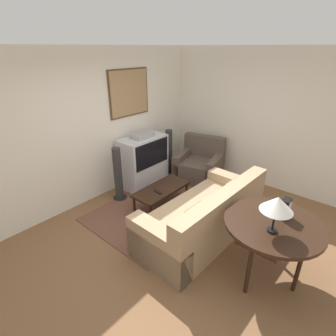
{
  "coord_description": "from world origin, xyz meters",
  "views": [
    {
      "loc": [
        -2.46,
        -1.85,
        2.67
      ],
      "look_at": [
        0.67,
        0.85,
        0.75
      ],
      "focal_mm": 28.0,
      "sensor_mm": 36.0,
      "label": 1
    }
  ],
  "objects_px": {
    "table_lamp": "(277,204)",
    "speaker_tower_left": "(118,175)",
    "couch": "(204,217)",
    "armchair": "(199,165)",
    "tv": "(143,161)",
    "coffee_table": "(162,190)",
    "mantel_clock": "(285,208)",
    "console_table": "(273,227)",
    "speaker_tower_right": "(169,154)"
  },
  "relations": [
    {
      "from": "tv",
      "to": "couch",
      "type": "bearing_deg",
      "value": -107.07
    },
    {
      "from": "coffee_table",
      "to": "speaker_tower_left",
      "type": "relative_size",
      "value": 1.04
    },
    {
      "from": "coffee_table",
      "to": "console_table",
      "type": "relative_size",
      "value": 0.94
    },
    {
      "from": "tv",
      "to": "console_table",
      "type": "distance_m",
      "value": 3.03
    },
    {
      "from": "armchair",
      "to": "table_lamp",
      "type": "relative_size",
      "value": 2.49
    },
    {
      "from": "couch",
      "to": "console_table",
      "type": "xyz_separation_m",
      "value": [
        -0.16,
        -1.03,
        0.43
      ]
    },
    {
      "from": "coffee_table",
      "to": "speaker_tower_left",
      "type": "xyz_separation_m",
      "value": [
        -0.3,
        0.82,
        0.14
      ]
    },
    {
      "from": "armchair",
      "to": "coffee_table",
      "type": "relative_size",
      "value": 1.02
    },
    {
      "from": "couch",
      "to": "speaker_tower_left",
      "type": "bearing_deg",
      "value": -83.69
    },
    {
      "from": "mantel_clock",
      "to": "table_lamp",
      "type": "bearing_deg",
      "value": 179.8
    },
    {
      "from": "coffee_table",
      "to": "mantel_clock",
      "type": "height_order",
      "value": "mantel_clock"
    },
    {
      "from": "tv",
      "to": "speaker_tower_right",
      "type": "relative_size",
      "value": 1.09
    },
    {
      "from": "armchair",
      "to": "speaker_tower_left",
      "type": "distance_m",
      "value": 1.87
    },
    {
      "from": "console_table",
      "to": "speaker_tower_right",
      "type": "relative_size",
      "value": 1.1
    },
    {
      "from": "coffee_table",
      "to": "console_table",
      "type": "height_order",
      "value": "console_table"
    },
    {
      "from": "mantel_clock",
      "to": "speaker_tower_left",
      "type": "distance_m",
      "value": 2.94
    },
    {
      "from": "console_table",
      "to": "table_lamp",
      "type": "bearing_deg",
      "value": -167.77
    },
    {
      "from": "tv",
      "to": "couch",
      "type": "height_order",
      "value": "tv"
    },
    {
      "from": "console_table",
      "to": "speaker_tower_right",
      "type": "xyz_separation_m",
      "value": [
        1.46,
        2.86,
        -0.26
      ]
    },
    {
      "from": "console_table",
      "to": "table_lamp",
      "type": "relative_size",
      "value": 2.6
    },
    {
      "from": "tv",
      "to": "armchair",
      "type": "relative_size",
      "value": 1.03
    },
    {
      "from": "console_table",
      "to": "table_lamp",
      "type": "xyz_separation_m",
      "value": [
        -0.17,
        -0.04,
        0.42
      ]
    },
    {
      "from": "coffee_table",
      "to": "console_table",
      "type": "distance_m",
      "value": 2.11
    },
    {
      "from": "couch",
      "to": "armchair",
      "type": "xyz_separation_m",
      "value": [
        1.6,
        1.19,
        -0.03
      ]
    },
    {
      "from": "couch",
      "to": "table_lamp",
      "type": "xyz_separation_m",
      "value": [
        -0.33,
        -1.07,
        0.85
      ]
    },
    {
      "from": "couch",
      "to": "tv",
      "type": "bearing_deg",
      "value": -105.27
    },
    {
      "from": "tv",
      "to": "speaker_tower_left",
      "type": "bearing_deg",
      "value": -174.59
    },
    {
      "from": "armchair",
      "to": "console_table",
      "type": "distance_m",
      "value": 2.87
    },
    {
      "from": "couch",
      "to": "table_lamp",
      "type": "height_order",
      "value": "table_lamp"
    },
    {
      "from": "couch",
      "to": "speaker_tower_right",
      "type": "relative_size",
      "value": 2.09
    },
    {
      "from": "table_lamp",
      "to": "speaker_tower_right",
      "type": "height_order",
      "value": "table_lamp"
    },
    {
      "from": "tv",
      "to": "mantel_clock",
      "type": "relative_size",
      "value": 4.71
    },
    {
      "from": "mantel_clock",
      "to": "speaker_tower_right",
      "type": "bearing_deg",
      "value": 66.36
    },
    {
      "from": "console_table",
      "to": "tv",
      "type": "bearing_deg",
      "value": 75.87
    },
    {
      "from": "couch",
      "to": "armchair",
      "type": "distance_m",
      "value": 1.99
    },
    {
      "from": "speaker_tower_right",
      "to": "tv",
      "type": "bearing_deg",
      "value": 174.59
    },
    {
      "from": "armchair",
      "to": "mantel_clock",
      "type": "distance_m",
      "value": 2.82
    },
    {
      "from": "armchair",
      "to": "mantel_clock",
      "type": "height_order",
      "value": "mantel_clock"
    },
    {
      "from": "tv",
      "to": "couch",
      "type": "xyz_separation_m",
      "value": [
        -0.58,
        -1.9,
        -0.21
      ]
    },
    {
      "from": "couch",
      "to": "speaker_tower_right",
      "type": "height_order",
      "value": "speaker_tower_right"
    },
    {
      "from": "speaker_tower_left",
      "to": "speaker_tower_right",
      "type": "xyz_separation_m",
      "value": [
        1.45,
        0.0,
        0.0
      ]
    },
    {
      "from": "couch",
      "to": "table_lamp",
      "type": "relative_size",
      "value": 4.93
    },
    {
      "from": "speaker_tower_left",
      "to": "console_table",
      "type": "bearing_deg",
      "value": -90.22
    },
    {
      "from": "console_table",
      "to": "armchair",
      "type": "bearing_deg",
      "value": 51.7
    },
    {
      "from": "table_lamp",
      "to": "speaker_tower_left",
      "type": "height_order",
      "value": "table_lamp"
    },
    {
      "from": "speaker_tower_right",
      "to": "speaker_tower_left",
      "type": "bearing_deg",
      "value": 180.0
    },
    {
      "from": "coffee_table",
      "to": "speaker_tower_right",
      "type": "xyz_separation_m",
      "value": [
        1.15,
        0.82,
        0.14
      ]
    },
    {
      "from": "couch",
      "to": "speaker_tower_left",
      "type": "height_order",
      "value": "speaker_tower_left"
    },
    {
      "from": "armchair",
      "to": "console_table",
      "type": "relative_size",
      "value": 0.96
    },
    {
      "from": "tv",
      "to": "couch",
      "type": "distance_m",
      "value": 2.0
    }
  ]
}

